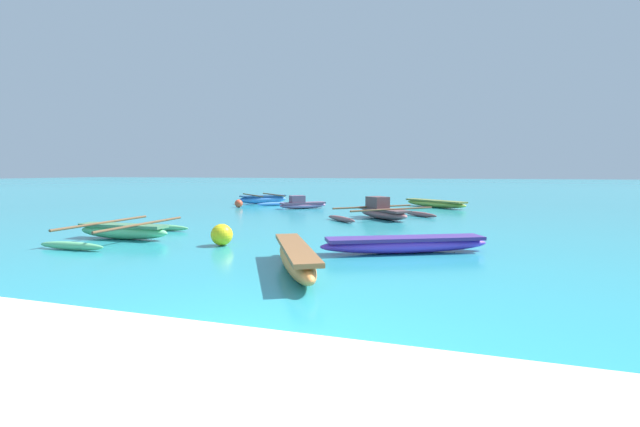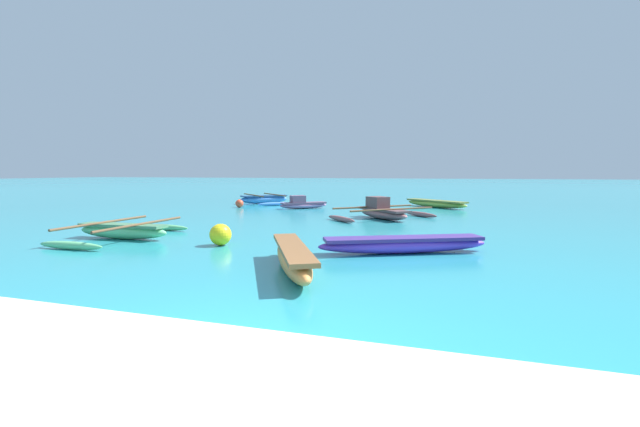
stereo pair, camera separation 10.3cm
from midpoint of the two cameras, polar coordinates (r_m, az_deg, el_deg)
The scene contains 10 objects.
ground_plane at distance 4.22m, azimuth -14.04°, elevation -20.73°, with size 240.00×240.00×0.00m.
moored_boat_0 at distance 17.19m, azimuth 8.44°, elevation 0.25°, with size 4.25×4.23×0.87m.
moored_boat_1 at distance 21.79m, azimuth -2.20°, elevation 1.29°, with size 2.31×2.12×0.67m.
moored_boat_2 at distance 23.37m, azimuth 15.33°, elevation 1.32°, with size 3.52×3.07×0.38m.
moored_boat_3 at distance 25.45m, azimuth -7.36°, elevation 1.91°, with size 4.10×4.12×0.55m.
moored_boat_4 at distance 13.12m, azimuth -24.60°, elevation -2.13°, with size 2.83×3.76×0.47m.
moored_boat_5 at distance 10.05m, azimuth 11.36°, elevation -4.00°, with size 3.86×2.33×0.37m.
moored_boat_6 at distance 8.03m, azimuth -3.27°, elevation -5.86°, with size 2.08×3.30×0.49m.
mooring_buoy_0 at distance 11.12m, azimuth -12.87°, elevation -2.76°, with size 0.55×0.55×0.55m.
mooring_buoy_1 at distance 22.84m, azimuth -10.56°, elevation 1.33°, with size 0.42×0.42×0.42m.
Camera 2 is at (2.09, -3.18, 1.86)m, focal length 24.00 mm.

